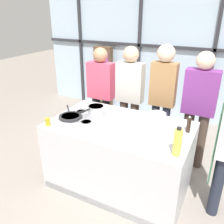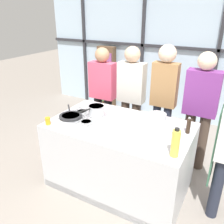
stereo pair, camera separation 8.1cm
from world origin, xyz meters
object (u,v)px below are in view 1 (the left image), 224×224
Objects in this scene: spectator_center_right at (162,94)px; frying_pan at (70,116)px; saucepan at (96,110)px; spectator_far_left at (101,91)px; pepper_grinder at (189,125)px; oil_bottle at (177,142)px; white_plate at (147,133)px; spectator_center_left at (130,93)px; mixing_bowl at (157,115)px; juice_glass_near at (48,122)px; spectator_far_right at (199,105)px.

spectator_center_right is 1.41m from frying_pan.
frying_pan is 0.35m from saucepan.
pepper_grinder is (1.60, -0.73, 0.05)m from spectator_far_left.
pepper_grinder is (0.01, 0.54, -0.05)m from oil_bottle.
saucepan is 0.83m from white_plate.
pepper_grinder is (1.07, -0.73, 0.00)m from spectator_center_left.
spectator_center_left is 0.97× the size of spectator_center_right.
pepper_grinder is at bearing -25.86° from mixing_bowl.
mixing_bowl is (0.09, -0.52, -0.12)m from spectator_center_right.
spectator_center_left is 0.81m from mixing_bowl.
saucepan is at bearing 115.18° from spectator_far_left.
mixing_bowl is at bearing 36.07° from juice_glass_near.
juice_glass_near is (-0.52, -1.35, -0.04)m from spectator_center_left.
oil_bottle reaches higher than saucepan.
frying_pan is (-1.48, -1.04, -0.06)m from spectator_far_right.
spectator_far_right is 1.08m from white_plate.
spectator_center_left reaches higher than juice_glass_near.
spectator_far_right is at bearing 49.56° from mixing_bowl.
white_plate is at bearing -13.52° from saucepan.
mixing_bowl is (0.63, -0.52, -0.05)m from spectator_center_left.
pepper_grinder reaches higher than saucepan.
saucepan is (0.25, 0.24, 0.05)m from frying_pan.
white_plate is 0.52m from oil_bottle.
mixing_bowl is 2.38× the size of juice_glass_near.
saucepan is (0.37, -0.80, 0.02)m from spectator_far_left.
spectator_far_right is 7.28× the size of white_plate.
frying_pan is 1.20× the size of saucepan.
spectator_far_left is 1.35m from juice_glass_near.
spectator_far_left is 2.04m from oil_bottle.
spectator_center_right is at bearing 49.05° from saucepan.
saucepan is (-0.69, -0.80, -0.09)m from spectator_center_right.
oil_bottle is at bearing 112.27° from spectator_center_right.
spectator_center_right reaches higher than mixing_bowl.
frying_pan is 1.06m from white_plate.
spectator_center_right is at bearing 96.50° from white_plate.
spectator_center_left is 7.27× the size of white_plate.
spectator_far_right is 1.28m from oil_bottle.
spectator_far_right is 0.73m from pepper_grinder.
spectator_center_right is 4.79× the size of saucepan.
frying_pan is 1.48× the size of oil_bottle.
mixing_bowl is at bearing 155.95° from spectator_far_left.
spectator_center_right reaches higher than spectator_center_left.
spectator_center_left is 7.67× the size of mixing_bowl.
spectator_far_left is at bearing 155.95° from mixing_bowl.
spectator_center_left reaches higher than spectator_far_left.
mixing_bowl is at bearing 154.14° from pepper_grinder.
white_plate is (1.06, 0.05, -0.01)m from frying_pan.
spectator_center_right is 1.72m from juice_glass_near.
saucepan is at bearing 49.05° from spectator_center_right.
spectator_center_right is at bearing -180.00° from spectator_center_left.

